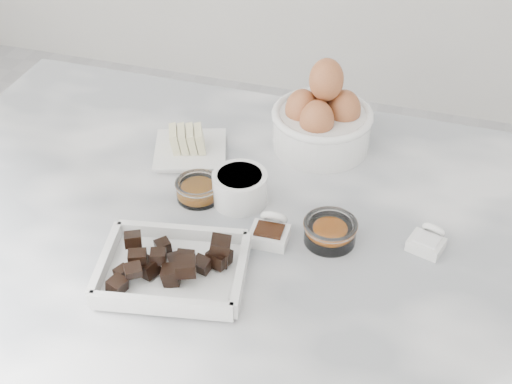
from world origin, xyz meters
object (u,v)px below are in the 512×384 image
Objects in this scene: sugar_ramekin at (240,187)px; egg_bowl at (322,119)px; vanilla_spoon at (270,231)px; salt_spoon at (428,240)px; butter_plate at (189,146)px; chocolate_dish at (172,266)px; zest_bowl at (330,231)px; honey_bowl at (198,189)px.

sugar_ramekin is 0.22m from egg_bowl.
vanilla_spoon is 0.25m from salt_spoon.
chocolate_dish is at bearing -73.01° from butter_plate.
salt_spoon is (0.35, 0.18, -0.01)m from chocolate_dish.
egg_bowl is 0.27m from zest_bowl.
vanilla_spoon is (0.11, 0.13, -0.01)m from chocolate_dish.
butter_plate reaches higher than vanilla_spoon.
honey_bowl is 1.06× the size of vanilla_spoon.
sugar_ramekin reaches higher than zest_bowl.
zest_bowl is at bearing -73.88° from egg_bowl.
honey_bowl is at bearing -170.51° from sugar_ramekin.
sugar_ramekin is at bearing 79.16° from chocolate_dish.
vanilla_spoon is at bearing -40.60° from butter_plate.
chocolate_dish is 0.32m from butter_plate.
sugar_ramekin reaches higher than vanilla_spoon.
sugar_ramekin is 0.11m from vanilla_spoon.
vanilla_spoon is at bearing -44.90° from sugar_ramekin.
chocolate_dish is 0.43m from egg_bowl.
vanilla_spoon is (-0.02, -0.28, -0.04)m from egg_bowl.
chocolate_dish is at bearing -143.93° from zest_bowl.
chocolate_dish is 0.40m from salt_spoon.
chocolate_dish is at bearing -153.10° from salt_spoon.
butter_plate reaches higher than honey_bowl.
salt_spoon is (0.39, -0.01, -0.00)m from honey_bowl.
honey_bowl is (-0.03, 0.19, -0.01)m from chocolate_dish.
zest_bowl is (0.30, -0.16, 0.00)m from butter_plate.
vanilla_spoon reaches higher than zest_bowl.
butter_plate is 2.24× the size of salt_spoon.
honey_bowl is at bearing -61.82° from butter_plate.
chocolate_dish reaches higher than vanilla_spoon.
butter_plate is at bearing 152.52° from zest_bowl.
salt_spoon is at bearing 26.90° from chocolate_dish.
honey_bowl is 0.16m from vanilla_spoon.
butter_plate is 0.25m from egg_bowl.
vanilla_spoon is at bearing -23.46° from honey_bowl.
butter_plate is 2.21× the size of vanilla_spoon.
chocolate_dish is 1.30× the size of egg_bowl.
salt_spoon is (0.32, -0.02, -0.02)m from sugar_ramekin.
zest_bowl is (0.24, -0.04, 0.00)m from honey_bowl.
salt_spoon is at bearing -4.03° from sugar_ramekin.
zest_bowl is (0.21, 0.15, -0.00)m from chocolate_dish.
sugar_ramekin is at bearing 175.97° from salt_spoon.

